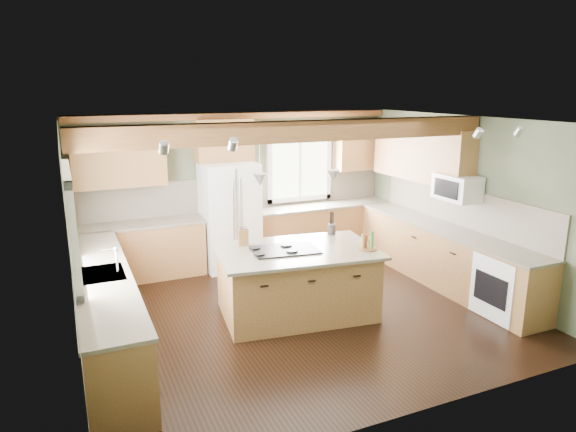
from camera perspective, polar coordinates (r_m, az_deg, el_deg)
name	(u,v)px	position (r m, az deg, el deg)	size (l,w,h in m)	color
floor	(299,311)	(7.20, 1.22, -10.55)	(5.60, 5.60, 0.00)	black
ceiling	(300,121)	(6.56, 1.34, 10.56)	(5.60, 5.60, 0.00)	silver
wall_back	(239,187)	(9.04, -5.46, 3.17)	(5.60, 5.60, 0.00)	#3E4732
wall_left	(70,246)	(6.17, -23.05, -3.11)	(5.00, 5.00, 0.00)	#3E4732
wall_right	(465,202)	(8.32, 19.04, 1.50)	(5.00, 5.00, 0.00)	#3E4732
ceiling_beam	(301,131)	(6.53, 1.49, 9.40)	(5.55, 0.26, 0.26)	#563218
soffit_trim	(239,116)	(8.79, -5.44, 11.02)	(5.55, 0.20, 0.10)	#563218
backsplash_back	(239,193)	(9.04, -5.42, 2.60)	(5.58, 0.03, 0.58)	brown
backsplash_right	(461,207)	(8.36, 18.69, 0.96)	(0.03, 3.70, 0.58)	brown
base_cab_back_left	(140,252)	(8.58, -16.11, -3.86)	(2.02, 0.60, 0.88)	brown
counter_back_left	(138,224)	(8.45, -16.32, -0.89)	(2.06, 0.64, 0.04)	#484135
base_cab_back_right	(322,230)	(9.53, 3.76, -1.53)	(2.62, 0.60, 0.88)	brown
counter_back_right	(322,206)	(9.42, 3.81, 1.17)	(2.66, 0.64, 0.04)	#484135
base_cab_left	(105,312)	(6.51, -19.65, -9.98)	(0.60, 3.70, 0.88)	brown
counter_left	(102,275)	(6.34, -20.00, -6.17)	(0.64, 3.74, 0.04)	#484135
base_cab_right	(443,257)	(8.38, 16.82, -4.35)	(0.60, 3.70, 0.88)	brown
counter_right	(445,228)	(8.25, 17.05, -1.31)	(0.64, 3.74, 0.04)	#484135
upper_cab_back_left	(119,158)	(8.36, -18.30, 6.15)	(1.40, 0.35, 0.90)	brown
upper_cab_over_fridge	(224,140)	(8.66, -7.12, 8.34)	(0.96, 0.35, 0.70)	brown
upper_cab_right	(421,153)	(8.77, 14.56, 6.76)	(0.35, 2.20, 0.90)	brown
upper_cab_back_corner	(358,145)	(9.75, 7.83, 7.77)	(0.90, 0.35, 0.90)	brown
window_left	(70,223)	(6.15, -23.09, -0.74)	(0.04, 1.60, 1.05)	white
window_back	(299,169)	(9.39, 1.23, 5.20)	(1.10, 0.04, 1.00)	white
sink	(102,275)	(6.34, -20.00, -6.13)	(0.50, 0.65, 0.03)	#262628
faucet	(117,261)	(6.31, -18.48, -4.72)	(0.02, 0.02, 0.28)	#B2B2B7
dishwasher	(118,365)	(5.35, -18.35, -15.48)	(0.60, 0.60, 0.84)	white
oven	(508,286)	(7.50, 23.21, -7.17)	(0.60, 0.72, 0.84)	white
microwave	(457,187)	(8.09, 18.27, 3.03)	(0.40, 0.70, 0.38)	white
pendant_left	(260,180)	(6.45, -3.14, 4.04)	(0.18, 0.18, 0.16)	#B2B2B7
pendant_right	(333,176)	(6.74, 5.03, 4.45)	(0.18, 0.18, 0.16)	#B2B2B7
refrigerator	(230,216)	(8.68, -6.48, -0.01)	(0.90, 0.74, 1.80)	white
island	(297,283)	(6.97, 0.98, -7.48)	(1.96, 1.20, 0.88)	brown
island_top	(297,251)	(6.82, 1.00, -3.88)	(2.10, 1.33, 0.04)	#484135
cooktop	(285,250)	(6.76, -0.33, -3.76)	(0.85, 0.57, 0.02)	black
knife_block	(244,238)	(6.98, -4.96, -2.40)	(0.13, 0.10, 0.22)	brown
utensil_crock	(332,229)	(7.51, 4.88, -1.46)	(0.11, 0.11, 0.15)	#3C3430
bottle_tray	(368,241)	(6.86, 8.88, -2.73)	(0.26, 0.26, 0.23)	brown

